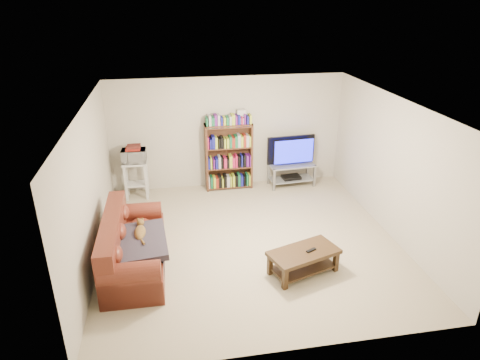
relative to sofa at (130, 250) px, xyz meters
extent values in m
plane|color=#C5B692|center=(1.97, 0.41, -0.31)|extent=(5.00, 5.00, 0.00)
plane|color=white|center=(1.97, 0.41, 2.09)|extent=(5.00, 5.00, 0.00)
plane|color=beige|center=(1.97, 2.91, 0.89)|extent=(5.00, 0.00, 5.00)
plane|color=beige|center=(1.97, -2.09, 0.89)|extent=(5.00, 0.00, 5.00)
plane|color=beige|center=(-0.53, 0.41, 0.89)|extent=(0.00, 5.00, 5.00)
plane|color=beige|center=(4.47, 0.41, 0.89)|extent=(0.00, 5.00, 5.00)
cube|color=maroon|center=(0.08, 0.00, -0.11)|extent=(0.89, 2.03, 0.39)
cube|color=maroon|center=(-0.23, 0.00, 0.14)|extent=(0.27, 2.02, 0.85)
cube|color=maroon|center=(0.07, -0.89, -0.05)|extent=(0.83, 0.25, 0.51)
cube|color=maroon|center=(0.09, 0.89, -0.05)|extent=(0.83, 0.25, 0.51)
cube|color=#342E3A|center=(0.18, -0.14, 0.21)|extent=(0.86, 1.07, 0.18)
cube|color=#362413|center=(2.61, -0.60, 0.05)|extent=(1.17, 0.84, 0.06)
cube|color=#362413|center=(2.61, -0.60, -0.21)|extent=(1.05, 0.75, 0.03)
cube|color=#362413|center=(2.23, -0.94, -0.15)|extent=(0.09, 0.09, 0.32)
cube|color=#362413|center=(3.12, -0.65, -0.15)|extent=(0.09, 0.09, 0.32)
cube|color=#362413|center=(2.10, -0.56, -0.15)|extent=(0.09, 0.09, 0.32)
cube|color=#362413|center=(2.99, -0.26, -0.15)|extent=(0.09, 0.09, 0.32)
cube|color=black|center=(2.71, -0.62, 0.09)|extent=(0.18, 0.12, 0.02)
cube|color=#999EA3|center=(3.34, 2.59, 0.18)|extent=(1.03, 0.53, 0.03)
cube|color=#999EA3|center=(3.34, 2.59, -0.16)|extent=(0.98, 0.50, 0.02)
cube|color=gray|center=(2.89, 2.36, -0.06)|extent=(0.05, 0.05, 0.50)
cube|color=gray|center=(3.82, 2.43, -0.06)|extent=(0.05, 0.05, 0.50)
cube|color=gray|center=(2.86, 2.75, -0.06)|extent=(0.05, 0.05, 0.50)
cube|color=gray|center=(3.79, 2.82, -0.06)|extent=(0.05, 0.05, 0.50)
imported|color=black|center=(3.34, 2.59, 0.50)|extent=(1.08, 0.22, 0.62)
cube|color=black|center=(3.34, 2.59, -0.12)|extent=(0.42, 0.31, 0.06)
cube|color=#4C2B1A|center=(1.47, 2.70, 0.42)|extent=(0.04, 0.31, 1.45)
cube|color=#4C2B1A|center=(2.44, 2.71, 0.42)|extent=(0.04, 0.31, 1.45)
cube|color=#4C2B1A|center=(1.96, 2.71, 1.13)|extent=(1.01, 0.33, 0.03)
cube|color=maroon|center=(1.73, 2.70, 1.18)|extent=(0.29, 0.23, 0.08)
cube|color=silver|center=(-0.01, 2.56, 0.46)|extent=(0.50, 0.37, 0.04)
cube|color=silver|center=(-0.01, 2.56, -0.01)|extent=(0.45, 0.33, 0.03)
cube|color=silver|center=(-0.22, 2.42, 0.07)|extent=(0.05, 0.05, 0.75)
cube|color=silver|center=(0.19, 2.41, 0.07)|extent=(0.05, 0.05, 0.75)
cube|color=silver|center=(-0.21, 2.70, 0.07)|extent=(0.05, 0.05, 0.75)
cube|color=silver|center=(0.20, 2.69, 0.07)|extent=(0.05, 0.05, 0.75)
imported|color=silver|center=(-0.01, 2.56, 0.61)|extent=(0.49, 0.34, 0.27)
cube|color=maroon|center=(-0.01, 2.56, 0.77)|extent=(0.29, 0.26, 0.05)
camera|label=1|loc=(0.72, -5.82, 3.64)|focal=32.00mm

